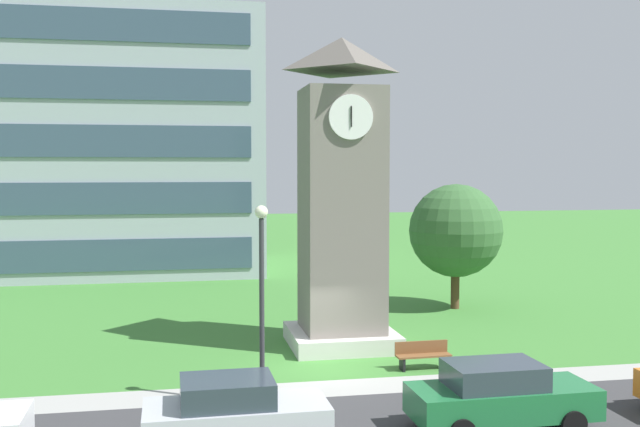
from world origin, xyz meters
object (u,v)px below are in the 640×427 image
object	(u,v)px
street_lamp	(262,281)
parked_car_silver	(234,413)
clock_tower	(342,209)
park_bench	(423,355)
parked_car_green	(500,395)
tree_by_building	(456,231)

from	to	relation	value
street_lamp	parked_car_silver	bearing A→B (deg)	-107.77
clock_tower	street_lamp	size ratio (longest dim) A/B	2.03
park_bench	parked_car_green	size ratio (longest dim) A/B	0.39
clock_tower	park_bench	bearing A→B (deg)	-61.28
clock_tower	parked_car_green	distance (m)	10.30
clock_tower	street_lamp	xyz separation A→B (m)	(-3.60, -6.23, -1.58)
park_bench	tree_by_building	size ratio (longest dim) A/B	0.31
parked_car_silver	clock_tower	bearing A→B (deg)	63.77
clock_tower	tree_by_building	xyz separation A→B (m)	(6.73, 6.05, -1.41)
park_bench	tree_by_building	bearing A→B (deg)	63.40
parked_car_green	tree_by_building	bearing A→B (deg)	72.90
parked_car_green	park_bench	bearing A→B (deg)	91.06
street_lamp	parked_car_silver	distance (m)	4.15
tree_by_building	parked_car_silver	bearing A→B (deg)	-126.38
parked_car_silver	parked_car_green	size ratio (longest dim) A/B	0.92
parked_car_silver	street_lamp	bearing A→B (deg)	72.23
park_bench	parked_car_green	xyz separation A→B (m)	(0.10, -5.67, 0.40)
parked_car_silver	parked_car_green	world-z (taller)	same
street_lamp	parked_car_green	world-z (taller)	street_lamp
street_lamp	park_bench	bearing A→B (deg)	26.03
clock_tower	parked_car_silver	world-z (taller)	clock_tower
street_lamp	parked_car_green	size ratio (longest dim) A/B	1.18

